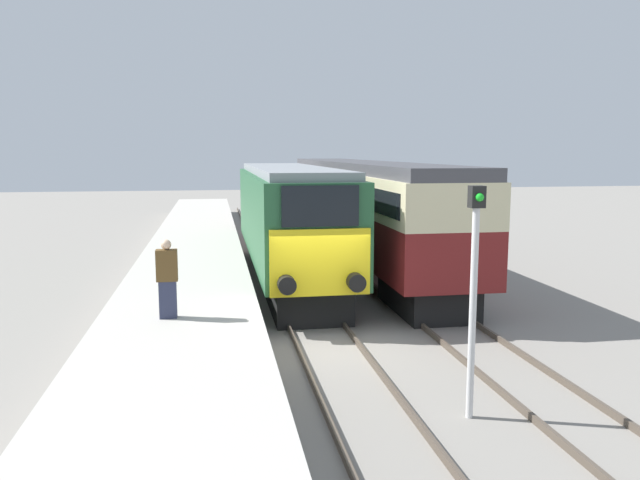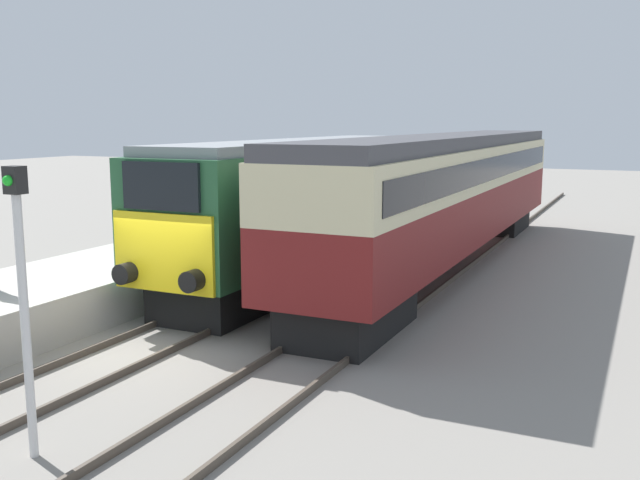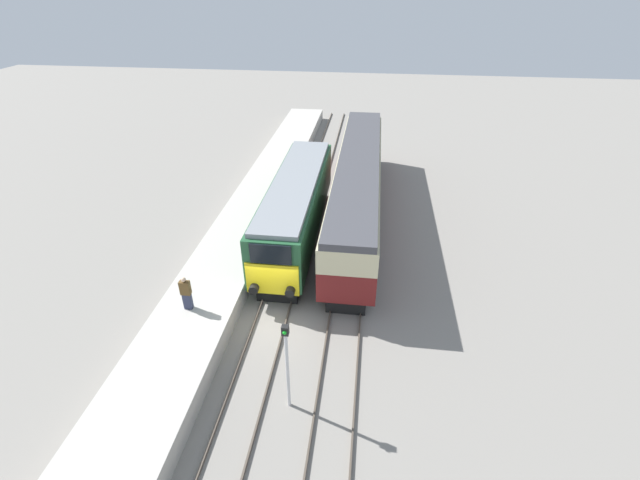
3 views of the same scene
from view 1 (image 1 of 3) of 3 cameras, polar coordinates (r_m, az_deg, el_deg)
The scene contains 8 objects.
ground_plane at distance 15.01m, azimuth 0.44°, elevation -9.39°, with size 120.00×120.00×0.00m, color gray.
platform_left at distance 22.47m, azimuth -11.53°, elevation -2.35°, with size 3.50×50.00×1.00m.
rails_near_track at distance 19.76m, azimuth -2.12°, elevation -4.88°, with size 1.51×60.00×0.14m.
rails_far_track at distance 20.48m, azimuth 7.38°, elevation -4.49°, with size 1.50×60.00×0.14m.
locomotive at distance 21.53m, azimuth -2.91°, elevation 1.97°, with size 2.70×13.47×3.99m.
passenger_carriage at distance 25.50m, azimuth 3.77°, elevation 3.57°, with size 2.75×20.55×4.11m.
person_on_platform at distance 13.58m, azimuth -13.79°, elevation -3.50°, with size 0.44×0.26×1.69m.
signal_post at distance 10.67m, azimuth 13.89°, elevation -3.82°, with size 0.24×0.28×3.96m.
Camera 1 is at (-2.53, -14.09, 4.51)m, focal length 35.00 mm.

